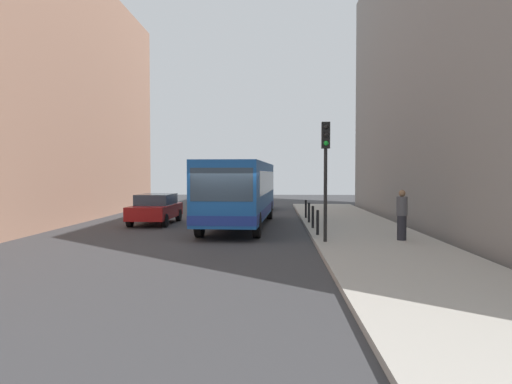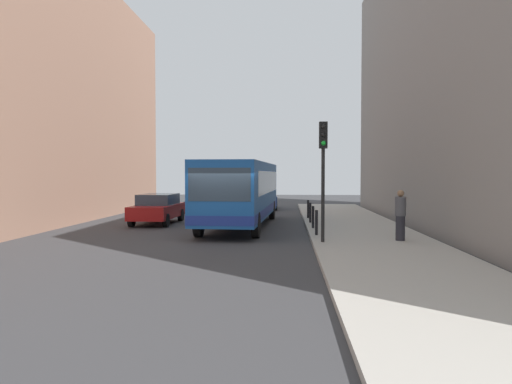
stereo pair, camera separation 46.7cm
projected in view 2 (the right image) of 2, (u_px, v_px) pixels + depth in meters
The scene contains 12 objects.
ground_plane at pixel (224, 241), 17.85m from camera, with size 80.00×80.00×0.00m, color #38383A.
sidewalk at pixel (372, 240), 17.50m from camera, with size 4.40×40.00×0.15m, color #ADA89E.
building_right at pixel (500, 52), 20.82m from camera, with size 7.00×32.00×15.43m, color gray.
bus at pixel (242, 190), 22.77m from camera, with size 3.07×11.13×3.00m.
car_beside_bus at pixel (158, 208), 24.08m from camera, with size 1.91×4.42×1.48m.
car_behind_bus at pixel (263, 198), 34.30m from camera, with size 2.08×4.50×1.48m.
traffic_light at pixel (323, 158), 16.46m from camera, with size 0.28×0.33×4.10m.
bollard_near at pixel (317, 223), 18.40m from camera, with size 0.11×0.11×0.95m, color black.
bollard_mid at pixel (313, 217), 20.79m from camera, with size 0.11×0.11×0.95m, color black.
bollard_far at pixel (310, 213), 23.18m from camera, with size 0.11×0.11×0.95m, color black.
bollard_farthest at pixel (308, 209), 25.57m from camera, with size 0.11×0.11×0.95m, color black.
pedestrian_near_signal at pixel (400, 215), 16.86m from camera, with size 0.38×0.38×1.77m.
Camera 2 is at (2.31, -17.66, 2.48)m, focal length 33.94 mm.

